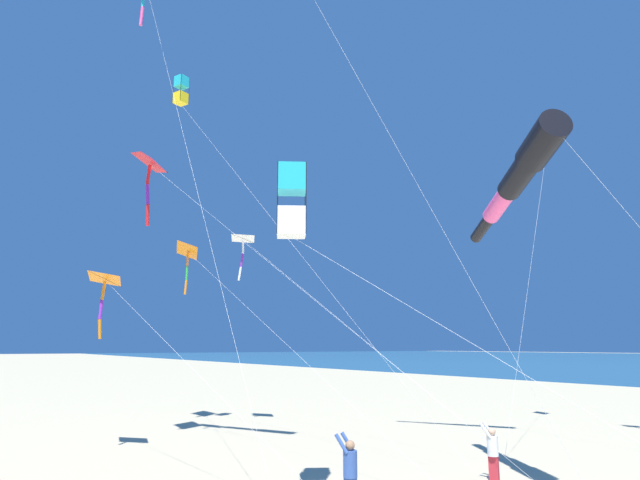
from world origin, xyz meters
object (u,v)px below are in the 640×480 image
(kite_windsock_magenta_far_left, at_px, (521,173))
(kite_delta_red_high_left, at_px, (244,239))
(kite_delta_checkered_midright, at_px, (106,279))
(person_adult_flyer, at_px, (350,468))
(person_child_grey_jacket, at_px, (492,449))
(kite_delta_teal_far_right, at_px, (551,120))
(kite_box_yellow_midlevel, at_px, (292,201))
(kite_delta_black_fish_shape, at_px, (151,163))
(kite_box_blue_topmost, at_px, (181,91))
(kite_delta_purple_drifting, at_px, (189,252))

(kite_windsock_magenta_far_left, bearing_deg, kite_delta_red_high_left, 93.36)
(kite_delta_checkered_midright, distance_m, kite_windsock_magenta_far_left, 15.92)
(person_adult_flyer, distance_m, kite_delta_red_high_left, 17.64)
(person_child_grey_jacket, relative_size, kite_delta_checkered_midright, 0.12)
(kite_delta_teal_far_right, bearing_deg, person_adult_flyer, -165.44)
(kite_box_yellow_midlevel, bearing_deg, kite_delta_black_fish_shape, 93.82)
(person_adult_flyer, height_order, kite_delta_red_high_left, kite_delta_red_high_left)
(kite_delta_checkered_midright, height_order, kite_box_blue_topmost, kite_box_blue_topmost)
(person_child_grey_jacket, bearing_deg, kite_box_yellow_midlevel, 170.94)
(kite_windsock_magenta_far_left, xyz_separation_m, kite_delta_black_fish_shape, (-6.88, 14.17, 3.02))
(kite_delta_teal_far_right, bearing_deg, kite_delta_red_high_left, 139.72)
(kite_delta_teal_far_right, xyz_separation_m, kite_delta_black_fish_shape, (-18.36, 7.97, -3.57))
(kite_delta_checkered_midright, relative_size, kite_delta_black_fish_shape, 0.92)
(kite_box_blue_topmost, distance_m, kite_delta_purple_drifting, 8.51)
(kite_box_blue_topmost, bearing_deg, person_child_grey_jacket, -68.37)
(person_adult_flyer, xyz_separation_m, kite_delta_purple_drifting, (0.24, 12.72, 7.30))
(kite_delta_teal_far_right, bearing_deg, kite_delta_checkered_midright, 161.11)
(person_adult_flyer, bearing_deg, kite_delta_black_fish_shape, 98.73)
(kite_delta_red_high_left, distance_m, kite_delta_checkered_midright, 9.07)
(person_adult_flyer, relative_size, kite_windsock_magenta_far_left, 0.18)
(kite_delta_checkered_midright, height_order, kite_delta_black_fish_shape, kite_delta_black_fish_shape)
(person_adult_flyer, bearing_deg, kite_delta_purple_drifting, 88.93)
(kite_delta_checkered_midright, xyz_separation_m, kite_box_yellow_midlevel, (2.57, -10.13, 1.36))
(kite_delta_red_high_left, bearing_deg, kite_box_yellow_midlevel, -110.49)
(kite_delta_black_fish_shape, bearing_deg, person_adult_flyer, -81.27)
(person_adult_flyer, xyz_separation_m, kite_box_yellow_midlevel, (-1.13, 1.06, 6.96))
(person_child_grey_jacket, xyz_separation_m, kite_delta_teal_far_right, (11.10, 4.26, 14.70))
(kite_box_blue_topmost, bearing_deg, kite_windsock_magenta_far_left, -72.07)
(kite_box_blue_topmost, relative_size, kite_windsock_magenta_far_left, 1.73)
(person_adult_flyer, height_order, kite_delta_teal_far_right, kite_delta_teal_far_right)
(kite_delta_checkered_midright, xyz_separation_m, kite_box_blue_topmost, (3.58, 2.72, 10.12))
(kite_windsock_magenta_far_left, relative_size, kite_delta_purple_drifting, 0.69)
(person_child_grey_jacket, xyz_separation_m, kite_delta_red_high_left, (-1.37, 14.82, 8.71))
(kite_box_yellow_midlevel, xyz_separation_m, kite_windsock_magenta_far_left, (6.13, -2.98, 1.09))
(kite_delta_teal_far_right, height_order, kite_delta_purple_drifting, kite_delta_teal_far_right)
(kite_delta_teal_far_right, bearing_deg, kite_delta_purple_drifting, 152.55)
(person_child_grey_jacket, relative_size, kite_delta_red_high_left, 0.11)
(kite_box_blue_topmost, bearing_deg, kite_delta_checkered_midright, -142.79)
(person_child_grey_jacket, xyz_separation_m, kite_delta_checkered_midright, (-9.08, 11.17, 5.67))
(kite_delta_black_fish_shape, bearing_deg, kite_delta_checkered_midright, -149.79)
(kite_windsock_magenta_far_left, bearing_deg, kite_delta_checkered_midright, 123.57)
(person_child_grey_jacket, distance_m, kite_delta_red_high_left, 17.25)
(person_adult_flyer, distance_m, kite_box_yellow_midlevel, 7.13)
(person_child_grey_jacket, relative_size, kite_delta_teal_far_right, 0.11)
(kite_box_blue_topmost, xyz_separation_m, kite_delta_black_fish_shape, (-1.76, -1.66, -4.66))
(person_child_grey_jacket, bearing_deg, kite_windsock_magenta_far_left, -101.14)
(person_adult_flyer, xyz_separation_m, person_child_grey_jacket, (5.38, 0.02, -0.07))
(person_adult_flyer, relative_size, kite_delta_black_fish_shape, 0.12)
(person_child_grey_jacket, bearing_deg, kite_box_blue_topmost, 111.63)
(kite_delta_purple_drifting, bearing_deg, kite_windsock_magenta_far_left, -71.98)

